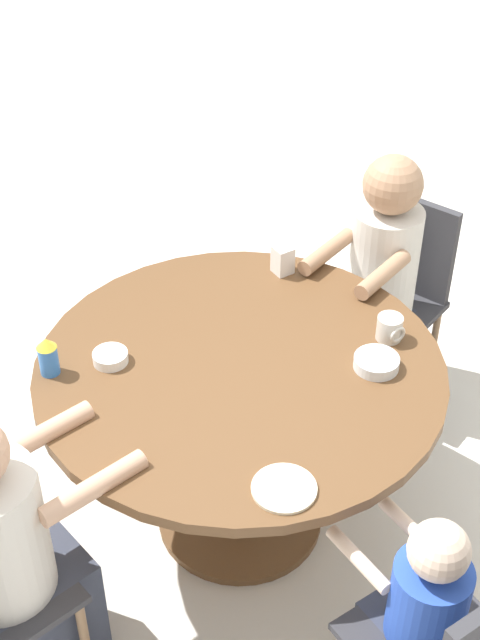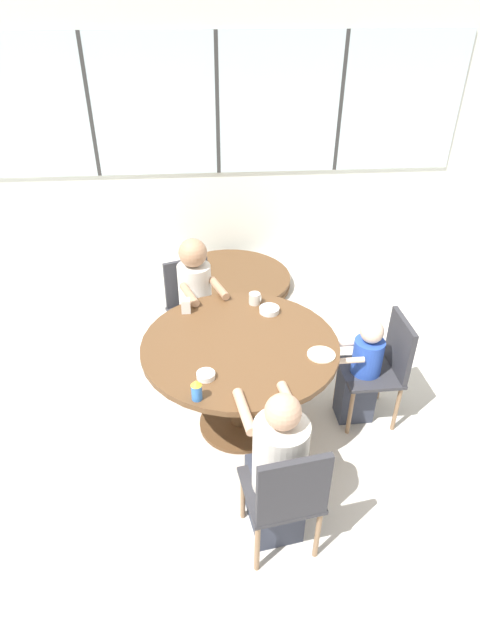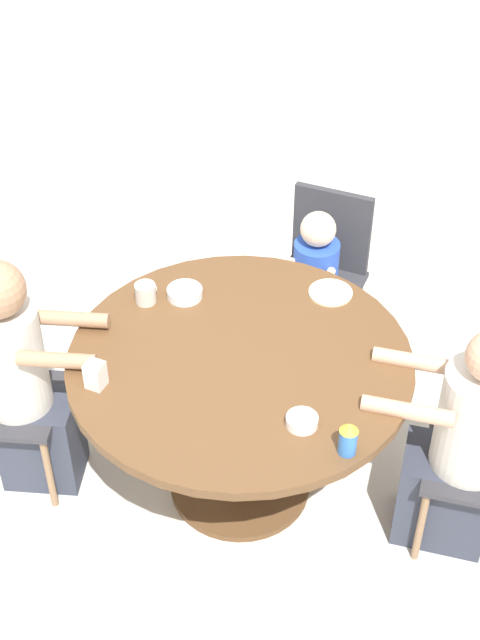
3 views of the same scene
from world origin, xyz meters
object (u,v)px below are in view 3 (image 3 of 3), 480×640
sippy_cup (348,438)px  coffee_mug (146,293)px  milk_carton_small (95,375)px  person_man_blue_shirt (24,384)px  bowl_cereal (185,293)px  bowl_white_shallow (302,421)px  person_toddler (312,299)px  chair_for_toddler (324,262)px  person_woman_green_shirt (461,451)px

sippy_cup → coffee_mug: bearing=66.4°
milk_carton_small → coffee_mug: bearing=8.4°
person_man_blue_shirt → bowl_cereal: 0.75m
person_man_blue_shirt → bowl_white_shallow: size_ratio=9.87×
milk_carton_small → bowl_white_shallow: 0.77m
person_man_blue_shirt → bowl_cereal: person_man_blue_shirt is taller
person_man_blue_shirt → coffee_mug: 0.61m
person_toddler → milk_carton_small: (-1.23, 0.39, 0.41)m
sippy_cup → milk_carton_small: bearing=94.2°
chair_for_toddler → person_man_blue_shirt: person_man_blue_shirt is taller
person_woman_green_shirt → person_man_blue_shirt: size_ratio=0.94×
person_woman_green_shirt → bowl_cereal: person_woman_green_shirt is taller
bowl_white_shallow → person_toddler: bearing=18.1°
person_woman_green_shirt → milk_carton_small: size_ratio=10.04×
bowl_white_shallow → bowl_cereal: (0.48, 0.70, 0.00)m
person_woman_green_shirt → coffee_mug: (0.02, 1.34, 0.32)m
person_man_blue_shirt → sippy_cup: (-0.00, -1.35, 0.29)m
person_woman_green_shirt → sippy_cup: 0.64m
chair_for_toddler → person_toddler: (-0.16, -0.00, -0.11)m
coffee_mug → bowl_white_shallow: size_ratio=0.80×
chair_for_toddler → bowl_cereal: bearing=65.7°
coffee_mug → milk_carton_small: bearing=-171.6°
coffee_mug → milk_carton_small: size_ratio=0.87×
person_man_blue_shirt → milk_carton_small: size_ratio=10.66×
chair_for_toddler → coffee_mug: bearing=60.9°
person_woman_green_shirt → sippy_cup: size_ratio=7.76×
coffee_mug → bowl_cereal: coffee_mug is taller
person_woman_green_shirt → sippy_cup: bearing=133.2°
person_woman_green_shirt → person_man_blue_shirt: (-0.42, 1.68, 0.05)m
person_woman_green_shirt → milk_carton_small: 1.40m
person_man_blue_shirt → milk_carton_small: bearing=60.9°
chair_for_toddler → person_man_blue_shirt: 1.54m
person_woman_green_shirt → bowl_cereal: (0.11, 1.21, 0.29)m
person_man_blue_shirt → bowl_white_shallow: bearing=73.3°
chair_for_toddler → bowl_white_shallow: (-1.27, -0.36, 0.27)m
person_man_blue_shirt → chair_for_toddler: bearing=129.5°
chair_for_toddler → person_toddler: person_toddler is taller
sippy_cup → milk_carton_small: sippy_cup is taller
person_woman_green_shirt → coffee_mug: bearing=80.3°
person_man_blue_shirt → sippy_cup: 1.38m
chair_for_toddler → bowl_white_shallow: 1.35m
person_woman_green_shirt → coffee_mug: person_woman_green_shirt is taller
sippy_cup → bowl_white_shallow: 0.20m
milk_carton_small → bowl_cereal: bearing=-5.1°
coffee_mug → sippy_cup: size_ratio=0.67×
coffee_mug → bowl_white_shallow: bearing=-115.0°
person_toddler → bowl_cereal: bearing=60.5°
person_woman_green_shirt → bowl_white_shallow: 0.70m
person_man_blue_shirt → sippy_cup: size_ratio=8.24×
person_man_blue_shirt → bowl_white_shallow: 1.19m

